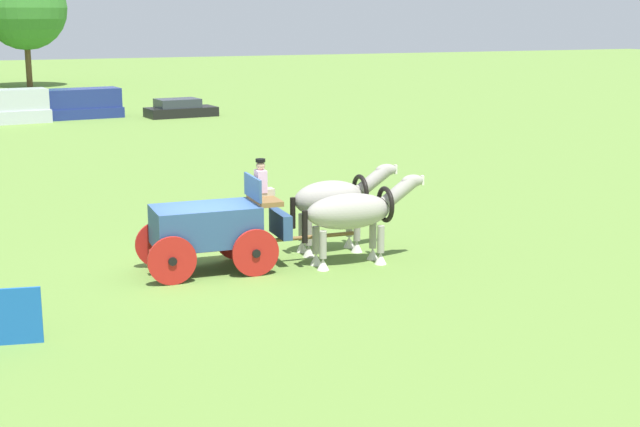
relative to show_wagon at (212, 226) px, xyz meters
The scene contains 8 objects.
ground_plane 1.12m from the show_wagon, behind, with size 220.00×220.00×0.00m, color olive.
show_wagon is the anchor object (origin of this frame).
draft_horse_near 3.50m from the show_wagon, ahead, with size 2.98×1.03×2.24m.
draft_horse_off 3.50m from the show_wagon, 13.06° to the right, with size 3.25×0.98×2.16m.
parked_vehicle_d 33.97m from the show_wagon, 94.03° to the left, with size 5.29×2.31×1.93m.
parked_vehicle_e 35.13m from the show_wagon, 86.40° to the left, with size 4.77×2.45×1.76m.
parked_vehicle_f 34.36m from the show_wagon, 76.93° to the left, with size 4.35×2.34×1.09m.
tree_d 61.47m from the show_wagon, 88.38° to the left, with size 7.03×7.03×10.13m.
Camera 1 is at (-5.73, -20.55, 6.09)m, focal length 50.94 mm.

